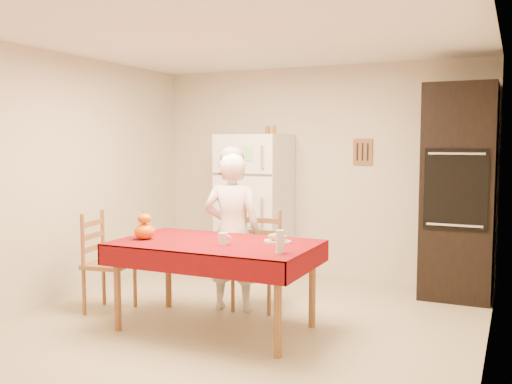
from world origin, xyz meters
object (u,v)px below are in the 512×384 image
Objects in this scene: dining_table at (215,250)px; pumpkin_lower at (144,231)px; chair_left at (103,258)px; chair_far at (259,256)px; wine_glass at (280,241)px; coffee_mug at (223,239)px; oven_cabinet at (458,192)px; seated_woman at (232,232)px; bread_plate at (277,242)px; refrigerator at (255,206)px.

pumpkin_lower reaches higher than dining_table.
dining_table is 1.79× the size of chair_left.
chair_far is 5.40× the size of wine_glass.
coffee_mug is at bearing -105.33° from chair_left.
wine_glass is (0.62, -0.97, 0.34)m from chair_far.
dining_table is (-1.78, -1.93, -0.41)m from oven_cabinet.
oven_cabinet is at bearing 47.27° from dining_table.
chair_far reaches higher than pumpkin_lower.
oven_cabinet is at bearing -158.68° from seated_woman.
chair_left is 3.96× the size of bread_plate.
chair_left is 0.71m from pumpkin_lower.
coffee_mug is at bearing -72.43° from refrigerator.
dining_table is 0.20m from coffee_mug.
pumpkin_lower is (-0.76, -0.04, 0.02)m from coffee_mug.
chair_far is at bearing 127.24° from bread_plate.
refrigerator is 0.77× the size of oven_cabinet.
pumpkin_lower is at bearing -115.90° from chair_left.
refrigerator reaches higher than chair_left.
refrigerator is 1.95m from dining_table.
wine_glass is (1.19, -2.10, -0.00)m from refrigerator.
refrigerator is at bearing -178.82° from oven_cabinet.
chair_left is at bearing 174.44° from coffee_mug.
chair_left is (-1.24, 0.03, -0.18)m from dining_table.
chair_far is at bearing 94.30° from coffee_mug.
bread_plate is at bearing -58.52° from chair_far.
dining_table is at bearing -101.24° from chair_left.
pumpkin_lower is 0.76× the size of bread_plate.
chair_left is 1.97m from wine_glass.
coffee_mug is 0.42× the size of bread_plate.
chair_far is at bearing 85.22° from dining_table.
seated_woman reaches higher than coffee_mug.
chair_far is 1.18m from pumpkin_lower.
chair_far is (0.56, -1.12, -0.34)m from refrigerator.
coffee_mug is (-1.65, -2.03, -0.29)m from oven_cabinet.
bread_plate is at bearing 20.31° from dining_table.
chair_left is (-3.02, -1.90, -0.59)m from oven_cabinet.
chair_left reaches higher than coffee_mug.
dining_table is 0.54m from bread_plate.
chair_far is (-1.72, -1.17, -0.59)m from oven_cabinet.
wine_glass is at bearing -107.19° from chair_left.
oven_cabinet reaches higher than chair_left.
bread_plate is (0.63, -0.39, 0.02)m from seated_woman.
bread_plate is at bearing 115.09° from wine_glass.
oven_cabinet is at bearing 28.56° from chair_far.
oven_cabinet reaches higher than seated_woman.
refrigerator reaches higher than pumpkin_lower.
coffee_mug is 0.55× the size of pumpkin_lower.
chair_left reaches higher than dining_table.
chair_far is 9.50× the size of coffee_mug.
oven_cabinet reaches higher than refrigerator.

